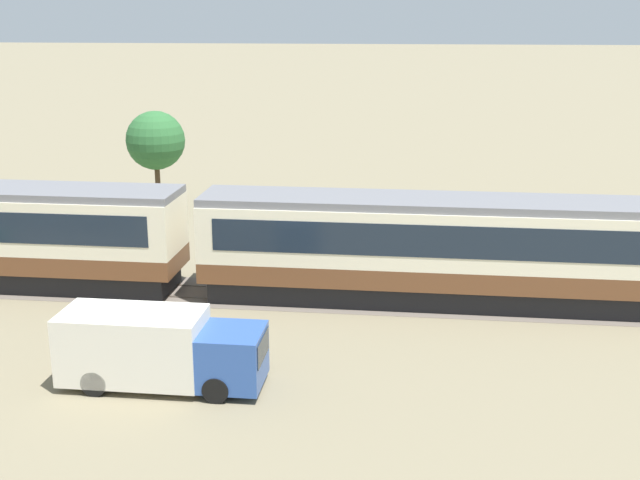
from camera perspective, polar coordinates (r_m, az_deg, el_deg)
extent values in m
cube|color=brown|center=(31.85, 7.44, -2.15)|extent=(17.63, 3.11, 0.80)
cube|color=beige|center=(31.42, 7.54, 0.47)|extent=(17.63, 3.11, 2.22)
cube|color=#192330|center=(31.39, 7.55, 0.67)|extent=(16.22, 3.15, 1.24)
cube|color=slate|center=(31.12, 7.62, 2.71)|extent=(17.63, 2.93, 0.30)
cube|color=black|center=(32.12, 7.39, -3.58)|extent=(16.93, 2.68, 0.88)
cylinder|color=black|center=(32.06, 17.88, -4.29)|extent=(0.90, 0.18, 0.90)
cylinder|color=black|center=(33.39, 17.44, -3.46)|extent=(0.90, 0.18, 0.90)
cylinder|color=black|center=(31.90, -3.13, -3.63)|extent=(0.90, 0.18, 0.90)
cylinder|color=black|center=(33.23, -2.70, -2.81)|extent=(0.90, 0.18, 0.90)
cylinder|color=black|center=(33.84, -15.14, -3.02)|extent=(0.90, 0.18, 0.90)
cylinder|color=black|center=(35.10, -14.28, -2.28)|extent=(0.90, 0.18, 0.90)
cube|color=#665B51|center=(33.41, 21.68, -4.66)|extent=(143.18, 3.60, 0.01)
cube|color=#4C4238|center=(34.06, 21.39, -4.22)|extent=(143.18, 0.12, 0.04)
cube|color=#2D519E|center=(24.56, -6.23, -8.25)|extent=(1.86, 2.04, 1.67)
cube|color=#192330|center=(24.24, -4.07, -7.67)|extent=(0.03, 1.70, 0.74)
cube|color=silver|center=(25.33, -13.14, -7.28)|extent=(4.33, 2.13, 2.12)
cylinder|color=black|center=(24.09, -7.42, -10.52)|extent=(0.80, 0.26, 0.80)
cylinder|color=black|center=(25.73, -6.39, -8.71)|extent=(0.80, 0.26, 0.80)
cylinder|color=black|center=(25.22, -15.75, -9.76)|extent=(0.80, 0.26, 0.80)
cylinder|color=black|center=(26.79, -14.23, -8.10)|extent=(0.80, 0.26, 0.80)
cylinder|color=#4C3823|center=(47.97, -11.45, 3.97)|extent=(0.31, 0.31, 3.01)
sphere|color=#2D6633|center=(47.54, -11.62, 6.96)|extent=(3.39, 3.39, 3.39)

